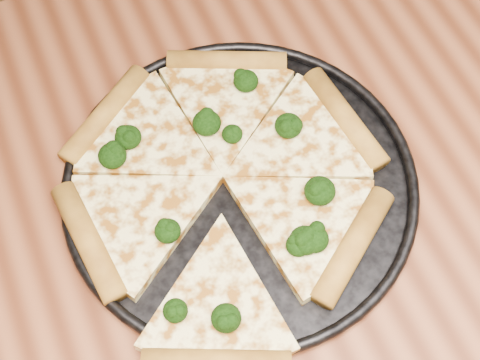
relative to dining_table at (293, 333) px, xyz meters
name	(u,v)px	position (x,y,z in m)	size (l,w,h in m)	color
dining_table	(293,333)	(0.00, 0.00, 0.00)	(1.20, 0.90, 0.75)	brown
pizza_pan	(240,184)	(0.00, 0.13, 0.10)	(0.34, 0.34, 0.02)	black
pizza	(223,183)	(-0.02, 0.13, 0.11)	(0.31, 0.36, 0.02)	#F1E494
broccoli_florets	(236,187)	(-0.01, 0.12, 0.12)	(0.19, 0.24, 0.02)	black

